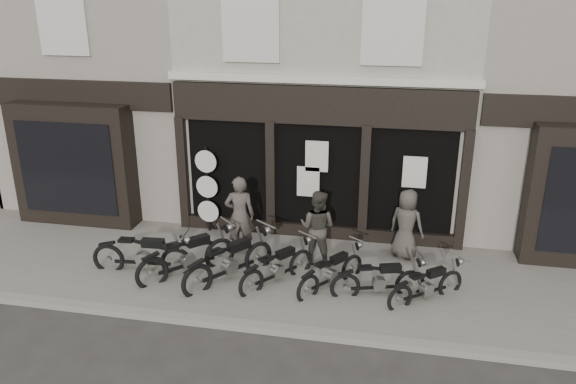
% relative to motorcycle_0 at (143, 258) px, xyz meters
% --- Properties ---
extents(ground_plane, '(90.00, 90.00, 0.00)m').
position_rel_motorcycle_0_xyz_m(ground_plane, '(3.45, -0.32, -0.43)').
color(ground_plane, '#2D2B28').
rests_on(ground_plane, ground).
extents(pavement, '(30.00, 4.20, 0.12)m').
position_rel_motorcycle_0_xyz_m(pavement, '(3.45, 0.58, -0.37)').
color(pavement, '#69645C').
rests_on(pavement, ground_plane).
extents(kerb, '(30.00, 0.25, 0.13)m').
position_rel_motorcycle_0_xyz_m(kerb, '(3.45, -1.57, -0.37)').
color(kerb, gray).
rests_on(kerb, ground_plane).
extents(central_building, '(7.30, 6.22, 8.34)m').
position_rel_motorcycle_0_xyz_m(central_building, '(3.45, 5.63, 3.65)').
color(central_building, '#A9A291').
rests_on(central_building, ground).
extents(neighbour_left, '(5.60, 6.73, 8.34)m').
position_rel_motorcycle_0_xyz_m(neighbour_left, '(-2.90, 5.57, 3.61)').
color(neighbour_left, gray).
rests_on(neighbour_left, ground).
extents(motorcycle_0, '(2.28, 0.62, 1.09)m').
position_rel_motorcycle_0_xyz_m(motorcycle_0, '(0.00, 0.00, 0.00)').
color(motorcycle_0, black).
rests_on(motorcycle_0, ground).
extents(motorcycle_1, '(1.82, 1.89, 1.13)m').
position_rel_motorcycle_0_xyz_m(motorcycle_1, '(1.01, 0.08, 0.02)').
color(motorcycle_1, black).
rests_on(motorcycle_1, ground).
extents(motorcycle_2, '(1.64, 2.04, 1.13)m').
position_rel_motorcycle_0_xyz_m(motorcycle_2, '(1.98, 0.01, 0.02)').
color(motorcycle_2, black).
rests_on(motorcycle_2, ground).
extents(motorcycle_3, '(1.41, 1.74, 0.97)m').
position_rel_motorcycle_0_xyz_m(motorcycle_3, '(3.00, 0.11, -0.05)').
color(motorcycle_3, black).
rests_on(motorcycle_3, ground).
extents(motorcycle_4, '(1.34, 1.69, 0.93)m').
position_rel_motorcycle_0_xyz_m(motorcycle_4, '(4.15, 0.15, -0.06)').
color(motorcycle_4, black).
rests_on(motorcycle_4, ground).
extents(motorcycle_5, '(1.92, 0.85, 0.95)m').
position_rel_motorcycle_0_xyz_m(motorcycle_5, '(5.14, 0.00, -0.06)').
color(motorcycle_5, black).
rests_on(motorcycle_5, ground).
extents(motorcycle_6, '(1.59, 1.36, 0.90)m').
position_rel_motorcycle_0_xyz_m(motorcycle_6, '(6.09, -0.00, -0.07)').
color(motorcycle_6, black).
rests_on(motorcycle_6, ground).
extents(man_left, '(0.77, 0.59, 1.89)m').
position_rel_motorcycle_0_xyz_m(man_left, '(1.84, 1.32, 0.63)').
color(man_left, '#47403B').
rests_on(man_left, pavement).
extents(man_centre, '(0.95, 0.81, 1.72)m').
position_rel_motorcycle_0_xyz_m(man_centre, '(3.68, 1.18, 0.55)').
color(man_centre, '#3C3730').
rests_on(man_centre, pavement).
extents(man_right, '(0.95, 0.80, 1.65)m').
position_rel_motorcycle_0_xyz_m(man_right, '(5.64, 1.86, 0.51)').
color(man_right, '#413C36').
rests_on(man_right, pavement).
extents(advert_sign_post, '(0.57, 0.37, 2.35)m').
position_rel_motorcycle_0_xyz_m(advert_sign_post, '(0.69, 2.39, 0.71)').
color(advert_sign_post, black).
rests_on(advert_sign_post, ground).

